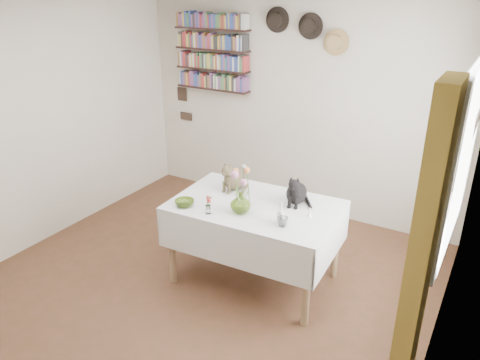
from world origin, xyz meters
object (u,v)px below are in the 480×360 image
Objects in this scene: black_cat at (297,188)px; dining_table at (255,224)px; tabby_cat at (235,175)px; flower_vase at (241,203)px; bookshelf_unit at (212,52)px.

dining_table is at bearing -152.95° from black_cat.
tabby_cat reaches higher than flower_vase.
bookshelf_unit is at bearing 139.53° from tabby_cat.
dining_table is 5.16× the size of black_cat.
bookshelf_unit is (-1.78, 1.34, 0.90)m from black_cat.
dining_table is 8.22× the size of flower_vase.
tabby_cat is 0.30× the size of bookshelf_unit.
tabby_cat is 0.64m from black_cat.
flower_vase is at bearing -50.78° from bookshelf_unit.
flower_vase is (-0.34, -0.42, -0.06)m from black_cat.
black_cat is at bearing 35.92° from dining_table.
tabby_cat is 1.99m from bookshelf_unit.
black_cat is at bearing 51.28° from flower_vase.
black_cat is (0.30, 0.22, 0.34)m from dining_table.
flower_vase is (-0.03, -0.20, 0.29)m from dining_table.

